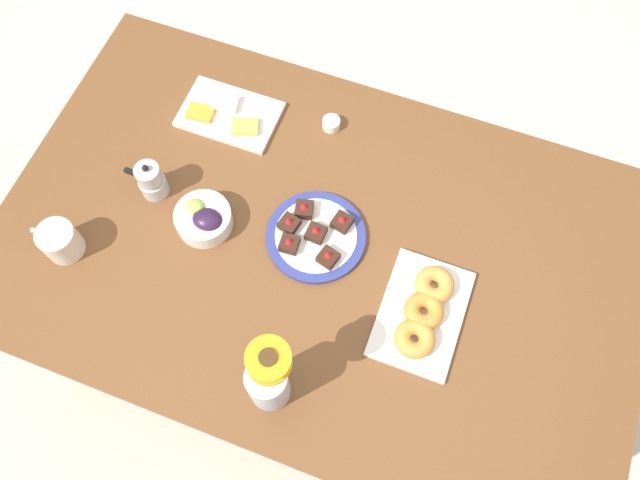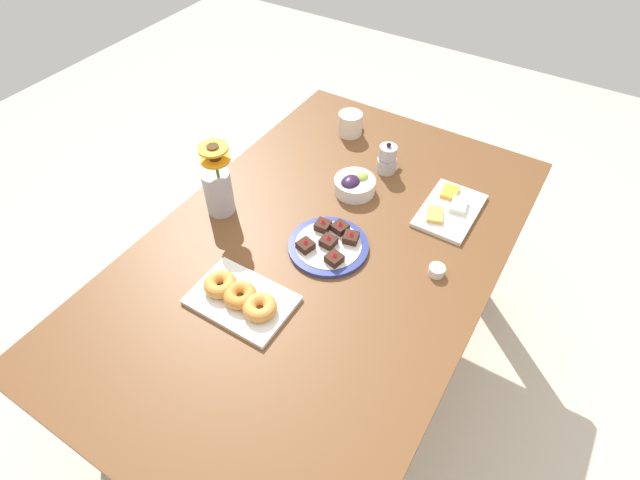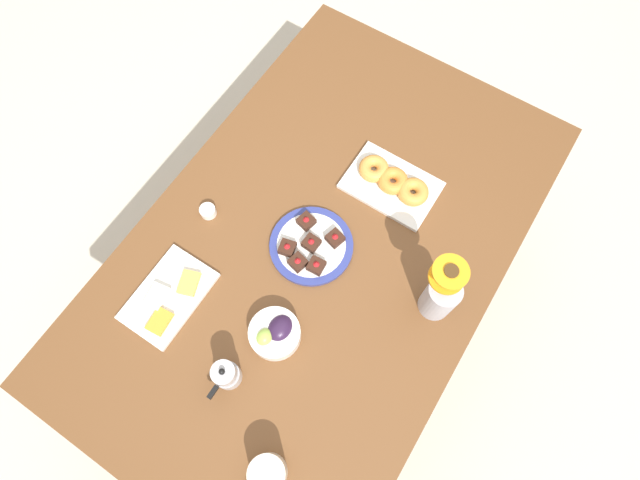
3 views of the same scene
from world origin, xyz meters
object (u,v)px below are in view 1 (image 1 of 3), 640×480
(dining_table, at_px, (320,259))
(jam_cup_honey, at_px, (331,123))
(cheese_platter, at_px, (229,114))
(croissant_platter, at_px, (423,312))
(dessert_plate, at_px, (315,235))
(moka_pot, at_px, (152,179))
(grape_bowl, at_px, (204,219))
(coffee_mug, at_px, (60,241))
(flower_vase, at_px, (268,382))

(dining_table, distance_m, jam_cup_honey, 0.37)
(cheese_platter, height_order, croissant_platter, croissant_platter)
(croissant_platter, bearing_deg, dessert_plate, -18.10)
(dining_table, height_order, jam_cup_honey, jam_cup_honey)
(dining_table, relative_size, moka_pot, 13.45)
(grape_bowl, relative_size, croissant_platter, 0.50)
(grape_bowl, relative_size, moka_pot, 1.18)
(cheese_platter, xyz_separation_m, jam_cup_honey, (-0.27, -0.07, 0.01))
(coffee_mug, distance_m, grape_bowl, 0.34)
(coffee_mug, height_order, jam_cup_honey, coffee_mug)
(cheese_platter, bearing_deg, grape_bowl, 103.60)
(flower_vase, bearing_deg, moka_pot, -38.10)
(cheese_platter, bearing_deg, coffee_mug, 66.34)
(croissant_platter, bearing_deg, cheese_platter, -28.51)
(dining_table, xyz_separation_m, jam_cup_honey, (0.10, -0.34, 0.10))
(jam_cup_honey, bearing_deg, dining_table, 105.66)
(cheese_platter, bearing_deg, dessert_plate, 143.74)
(grape_bowl, height_order, croissant_platter, grape_bowl)
(dining_table, bearing_deg, moka_pot, -0.43)
(moka_pot, bearing_deg, croissant_platter, 173.47)
(coffee_mug, bearing_deg, cheese_platter, -113.66)
(grape_bowl, bearing_deg, coffee_mug, 31.65)
(croissant_platter, bearing_deg, coffee_mug, 9.31)
(dining_table, distance_m, dessert_plate, 0.10)
(coffee_mug, height_order, grape_bowl, coffee_mug)
(coffee_mug, bearing_deg, dessert_plate, -156.76)
(jam_cup_honey, bearing_deg, moka_pot, 43.46)
(croissant_platter, xyz_separation_m, jam_cup_honey, (0.38, -0.42, -0.01))
(coffee_mug, xyz_separation_m, grape_bowl, (-0.29, -0.18, -0.02))
(cheese_platter, distance_m, flower_vase, 0.75)
(coffee_mug, relative_size, cheese_platter, 0.49)
(dessert_plate, distance_m, moka_pot, 0.43)
(dining_table, relative_size, coffee_mug, 12.61)
(coffee_mug, bearing_deg, jam_cup_honey, -130.95)
(croissant_platter, relative_size, moka_pot, 2.35)
(dessert_plate, bearing_deg, grape_bowl, 12.73)
(flower_vase, bearing_deg, grape_bowl, -46.17)
(grape_bowl, height_order, dessert_plate, grape_bowl)
(coffee_mug, bearing_deg, moka_pot, -120.52)
(jam_cup_honey, distance_m, flower_vase, 0.72)
(grape_bowl, distance_m, flower_vase, 0.45)
(coffee_mug, bearing_deg, grape_bowl, -148.35)
(coffee_mug, relative_size, flower_vase, 0.48)
(grape_bowl, distance_m, croissant_platter, 0.58)
(dining_table, bearing_deg, dessert_plate, -43.75)
(dessert_plate, height_order, flower_vase, flower_vase)
(coffee_mug, relative_size, dessert_plate, 0.51)
(grape_bowl, relative_size, jam_cup_honey, 2.93)
(grape_bowl, xyz_separation_m, cheese_platter, (0.08, -0.31, -0.02))
(dining_table, distance_m, cheese_platter, 0.47)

